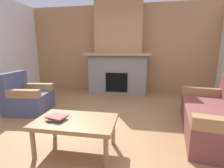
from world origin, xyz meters
The scene contains 7 objects.
ground centered at (0.00, 0.00, 0.00)m, with size 9.00×9.00×0.00m, color olive.
wall_back_wood_panel centered at (0.00, 3.00, 1.35)m, with size 6.00×0.12×2.70m, color #A87A4C.
fireplace centered at (0.00, 2.62, 1.16)m, with size 1.90×0.82×2.70m.
couch centered at (1.88, 0.26, 0.29)m, with size 1.14×1.92×0.85m.
armchair centered at (-1.67, 0.60, 0.29)m, with size 0.85×0.85×0.85m.
coffee_table centered at (-0.11, -0.56, 0.38)m, with size 1.00×0.60×0.43m.
book_stack_near_edge centered at (-0.33, -0.61, 0.46)m, with size 0.27×0.22×0.05m.
Camera 1 is at (0.66, -2.34, 1.27)m, focal length 25.88 mm.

